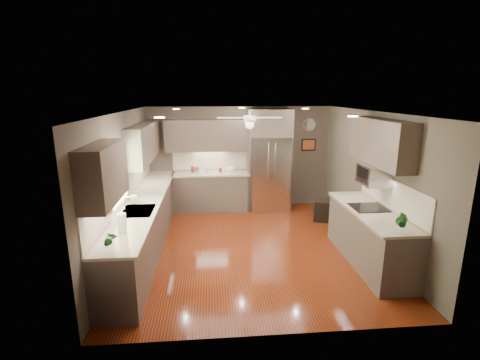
{
  "coord_description": "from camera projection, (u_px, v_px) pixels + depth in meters",
  "views": [
    {
      "loc": [
        -0.73,
        -6.04,
        2.82
      ],
      "look_at": [
        -0.15,
        0.6,
        1.14
      ],
      "focal_mm": 26.0,
      "sensor_mm": 36.0,
      "label": 1
    }
  ],
  "objects": [
    {
      "name": "wall_right",
      "position": [
        371.0,
        180.0,
        6.46
      ],
      "size": [
        0.0,
        5.0,
        5.0
      ],
      "primitive_type": "plane",
      "rotation": [
        1.57,
        0.0,
        -1.57
      ],
      "color": "brown",
      "rests_on": "ground"
    },
    {
      "name": "ceiling_fan",
      "position": [
        250.0,
        120.0,
        6.3
      ],
      "size": [
        1.18,
        1.18,
        0.32
      ],
      "color": "white",
      "rests_on": "ceiling"
    },
    {
      "name": "window",
      "position": [
        117.0,
        175.0,
        5.53
      ],
      "size": [
        0.05,
        1.12,
        0.92
      ],
      "color": "#BFF2B2",
      "rests_on": "wall_left"
    },
    {
      "name": "stool",
      "position": [
        324.0,
        210.0,
        7.89
      ],
      "size": [
        0.54,
        0.54,
        0.5
      ],
      "color": "black",
      "rests_on": "ground"
    },
    {
      "name": "floor",
      "position": [
        251.0,
        246.0,
        6.58
      ],
      "size": [
        5.0,
        5.0,
        0.0
      ],
      "primitive_type": "plane",
      "color": "#53120B",
      "rests_on": "ground"
    },
    {
      "name": "microwave",
      "position": [
        374.0,
        174.0,
        5.86
      ],
      "size": [
        0.43,
        0.55,
        0.34
      ],
      "color": "silver",
      "rests_on": "wall_right"
    },
    {
      "name": "canister_c",
      "position": [
        207.0,
        169.0,
        8.38
      ],
      "size": [
        0.1,
        0.1,
        0.16
      ],
      "primitive_type": "cylinder",
      "rotation": [
        0.0,
        0.0,
        -0.02
      ],
      "color": "beige",
      "rests_on": "back_run"
    },
    {
      "name": "wall_left",
      "position": [
        124.0,
        185.0,
        6.09
      ],
      "size": [
        0.0,
        5.0,
        5.0
      ],
      "primitive_type": "plane",
      "rotation": [
        1.57,
        0.0,
        1.57
      ],
      "color": "brown",
      "rests_on": "ground"
    },
    {
      "name": "potted_plant_left",
      "position": [
        110.0,
        239.0,
        4.23
      ],
      "size": [
        0.16,
        0.12,
        0.3
      ],
      "primitive_type": "imported",
      "rotation": [
        0.0,
        0.0,
        -0.06
      ],
      "color": "#175218",
      "rests_on": "left_run"
    },
    {
      "name": "canister_d",
      "position": [
        220.0,
        170.0,
        8.43
      ],
      "size": [
        0.07,
        0.07,
        0.11
      ],
      "primitive_type": "cylinder",
      "rotation": [
        0.0,
        0.0,
        0.02
      ],
      "color": "maroon",
      "rests_on": "back_run"
    },
    {
      "name": "potted_plant_right",
      "position": [
        403.0,
        221.0,
        4.8
      ],
      "size": [
        0.22,
        0.2,
        0.32
      ],
      "primitive_type": "imported",
      "rotation": [
        0.0,
        0.0,
        -0.4
      ],
      "color": "#175218",
      "rests_on": "right_run"
    },
    {
      "name": "left_run",
      "position": [
        145.0,
        222.0,
        6.44
      ],
      "size": [
        0.65,
        4.7,
        1.45
      ],
      "color": "#4F4139",
      "rests_on": "ground"
    },
    {
      "name": "wall_front",
      "position": [
        277.0,
        238.0,
        3.86
      ],
      "size": [
        4.5,
        0.0,
        4.5
      ],
      "primitive_type": "plane",
      "rotation": [
        -1.57,
        0.0,
        0.0
      ],
      "color": "brown",
      "rests_on": "ground"
    },
    {
      "name": "ceiling",
      "position": [
        252.0,
        112.0,
        5.97
      ],
      "size": [
        5.0,
        5.0,
        0.0
      ],
      "primitive_type": "plane",
      "rotation": [
        3.14,
        0.0,
        0.0
      ],
      "color": "white",
      "rests_on": "ground"
    },
    {
      "name": "soap_bottle",
      "position": [
        134.0,
        198.0,
        6.04
      ],
      "size": [
        0.12,
        0.12,
        0.21
      ],
      "primitive_type": "imported",
      "rotation": [
        0.0,
        0.0,
        0.3
      ],
      "color": "white",
      "rests_on": "left_run"
    },
    {
      "name": "bowl",
      "position": [
        230.0,
        171.0,
        8.44
      ],
      "size": [
        0.28,
        0.28,
        0.06
      ],
      "primitive_type": "imported",
      "rotation": [
        0.0,
        0.0,
        -0.18
      ],
      "color": "beige",
      "rests_on": "back_run"
    },
    {
      "name": "sink",
      "position": [
        138.0,
        212.0,
        5.71
      ],
      "size": [
        0.5,
        0.7,
        0.32
      ],
      "color": "silver",
      "rests_on": "left_run"
    },
    {
      "name": "wall_back",
      "position": [
        239.0,
        157.0,
        8.69
      ],
      "size": [
        4.5,
        0.0,
        4.5
      ],
      "primitive_type": "plane",
      "rotation": [
        1.57,
        0.0,
        0.0
      ],
      "color": "brown",
      "rests_on": "ground"
    },
    {
      "name": "canister_b",
      "position": [
        197.0,
        170.0,
        8.39
      ],
      "size": [
        0.12,
        0.12,
        0.15
      ],
      "primitive_type": "cylinder",
      "rotation": [
        0.0,
        0.0,
        0.35
      ],
      "color": "silver",
      "rests_on": "back_run"
    },
    {
      "name": "paper_towel",
      "position": [
        122.0,
        224.0,
        4.75
      ],
      "size": [
        0.12,
        0.12,
        0.31
      ],
      "color": "white",
      "rests_on": "left_run"
    },
    {
      "name": "recessed_lights",
      "position": [
        247.0,
        111.0,
        6.35
      ],
      "size": [
        2.84,
        3.14,
        0.01
      ],
      "color": "white",
      "rests_on": "ceiling"
    },
    {
      "name": "right_run",
      "position": [
        370.0,
        235.0,
        5.85
      ],
      "size": [
        0.7,
        2.2,
        1.45
      ],
      "color": "#4F4139",
      "rests_on": "ground"
    },
    {
      "name": "canister_a",
      "position": [
        193.0,
        169.0,
        8.4
      ],
      "size": [
        0.1,
        0.1,
        0.14
      ],
      "primitive_type": "cylinder",
      "rotation": [
        0.0,
        0.0,
        0.18
      ],
      "color": "maroon",
      "rests_on": "back_run"
    },
    {
      "name": "wall_clock",
      "position": [
        309.0,
        125.0,
        8.63
      ],
      "size": [
        0.3,
        0.03,
        0.3
      ],
      "color": "white",
      "rests_on": "wall_back"
    },
    {
      "name": "back_run",
      "position": [
        211.0,
        191.0,
        8.53
      ],
      "size": [
        1.85,
        0.65,
        1.45
      ],
      "color": "#4F4139",
      "rests_on": "ground"
    },
    {
      "name": "uppers",
      "position": [
        209.0,
        143.0,
        6.75
      ],
      "size": [
        4.5,
        4.7,
        0.95
      ],
      "color": "#4F4139",
      "rests_on": "wall_left"
    },
    {
      "name": "refrigerator",
      "position": [
        269.0,
        162.0,
        8.43
      ],
      "size": [
        1.06,
        0.75,
        2.45
      ],
      "color": "silver",
      "rests_on": "ground"
    },
    {
      "name": "framed_print",
      "position": [
        309.0,
        145.0,
        8.74
      ],
      "size": [
        0.36,
        0.03,
        0.3
      ],
      "color": "black",
      "rests_on": "wall_back"
    }
  ]
}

